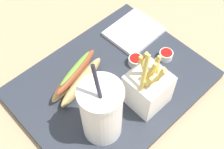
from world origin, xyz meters
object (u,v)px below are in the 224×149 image
at_px(fries_basket, 148,88).
at_px(hot_dog_1, 77,77).
at_px(soda_cup, 101,111).
at_px(napkin_stack, 134,32).
at_px(ketchup_cup_2, 166,55).
at_px(ketchup_cup_1, 135,60).

bearing_deg(fries_basket, hot_dog_1, -58.59).
height_order(soda_cup, napkin_stack, soda_cup).
bearing_deg(ketchup_cup_2, fries_basket, 21.34).
bearing_deg(soda_cup, ketchup_cup_2, -172.15).
relative_size(soda_cup, napkin_stack, 1.67).
distance_m(soda_cup, fries_basket, 0.12).
distance_m(fries_basket, ketchup_cup_2, 0.14).
relative_size(fries_basket, hot_dog_1, 1.01).
xyz_separation_m(soda_cup, napkin_stack, (-0.25, -0.15, -0.07)).
bearing_deg(ketchup_cup_2, soda_cup, 7.85).
bearing_deg(soda_cup, ketchup_cup_1, -157.09).
relative_size(ketchup_cup_1, napkin_stack, 0.27).
distance_m(ketchup_cup_1, ketchup_cup_2, 0.08).
distance_m(fries_basket, ketchup_cup_1, 0.11).
height_order(soda_cup, hot_dog_1, soda_cup).
distance_m(soda_cup, ketchup_cup_2, 0.26).
relative_size(hot_dog_1, napkin_stack, 1.24).
bearing_deg(fries_basket, ketchup_cup_2, -158.66).
bearing_deg(hot_dog_1, fries_basket, 121.41).
xyz_separation_m(soda_cup, fries_basket, (-0.12, 0.02, -0.03)).
bearing_deg(ketchup_cup_1, soda_cup, 22.91).
relative_size(soda_cup, fries_basket, 1.35).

